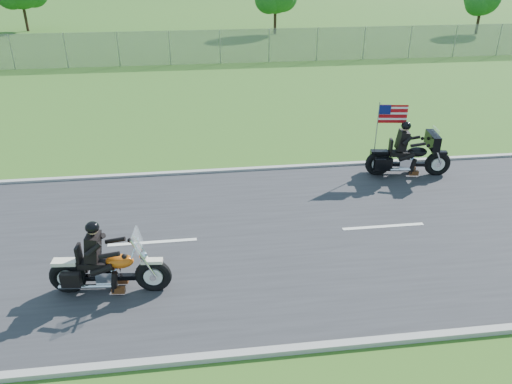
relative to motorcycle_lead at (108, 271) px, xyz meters
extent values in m
plane|color=#24591C|center=(2.79, 1.81, -0.55)|extent=(420.00, 420.00, 0.00)
cube|color=#28282B|center=(2.79, 1.81, -0.53)|extent=(120.00, 8.00, 0.04)
cube|color=#9E9B93|center=(2.79, 5.86, -0.50)|extent=(120.00, 0.18, 0.12)
cube|color=#9E9B93|center=(2.79, -2.24, -0.50)|extent=(120.00, 0.18, 0.12)
cube|color=gray|center=(-2.21, 21.81, 0.45)|extent=(60.00, 0.03, 2.00)
cylinder|color=#382316|center=(8.79, 31.81, 0.71)|extent=(0.22, 0.22, 2.52)
cylinder|color=#382316|center=(-11.21, 35.81, 0.85)|extent=(0.22, 0.22, 2.80)
cylinder|color=#382316|center=(24.79, 29.81, 0.57)|extent=(0.22, 0.22, 2.24)
sphere|color=#165318|center=(25.35, 30.23, 1.93)|extent=(2.10, 2.10, 2.10)
sphere|color=#165318|center=(24.30, 29.46, 1.85)|extent=(1.96, 1.96, 1.96)
torus|color=black|center=(0.95, -0.09, -0.15)|extent=(0.80, 0.27, 0.79)
torus|color=black|center=(-0.86, 0.08, -0.15)|extent=(0.80, 0.27, 0.79)
ellipsoid|color=#DD5D10|center=(0.28, -0.03, 0.23)|extent=(0.63, 0.40, 0.30)
cube|color=black|center=(-0.28, 0.03, 0.19)|extent=(0.61, 0.38, 0.13)
cube|color=black|center=(-0.22, 0.02, 0.61)|extent=(0.30, 0.45, 0.59)
sphere|color=black|center=(-0.17, 0.02, 1.07)|extent=(0.31, 0.31, 0.29)
cube|color=silver|center=(0.70, -0.07, 0.75)|extent=(0.09, 0.49, 0.43)
torus|color=black|center=(9.62, 4.73, -0.13)|extent=(0.84, 0.31, 0.82)
torus|color=black|center=(7.74, 4.99, -0.13)|extent=(0.84, 0.31, 0.82)
ellipsoid|color=black|center=(8.92, 4.83, 0.27)|extent=(0.67, 0.44, 0.31)
cube|color=black|center=(8.35, 4.91, 0.22)|extent=(0.65, 0.42, 0.13)
cube|color=black|center=(8.40, 4.90, 0.66)|extent=(0.33, 0.48, 0.61)
sphere|color=black|center=(8.46, 4.89, 1.14)|extent=(0.34, 0.34, 0.30)
cube|color=black|center=(9.34, 4.77, 0.66)|extent=(0.37, 0.92, 0.45)
cube|color=#B70C11|center=(8.10, 5.17, 1.44)|extent=(0.89, 0.15, 0.58)
camera|label=1|loc=(2.01, -8.98, 6.27)|focal=35.00mm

